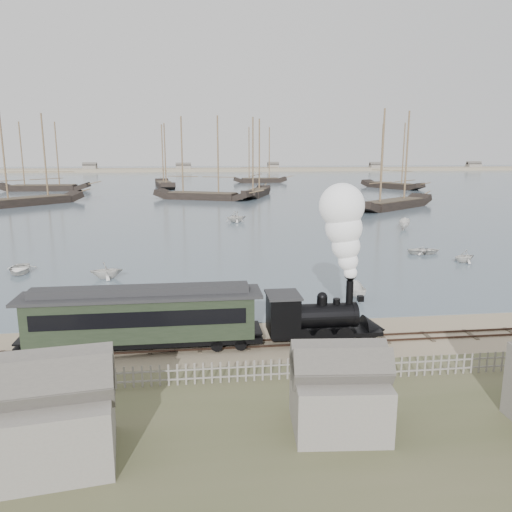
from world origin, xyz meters
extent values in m
plane|color=tan|center=(0.00, 0.00, 0.00)|extent=(600.00, 600.00, 0.00)
cube|color=#42525E|center=(0.00, 170.00, 0.03)|extent=(600.00, 336.00, 0.06)
cube|color=#38261E|center=(0.00, -2.50, 0.10)|extent=(120.00, 0.08, 0.12)
cube|color=#38261E|center=(0.00, -1.50, 0.10)|extent=(120.00, 0.08, 0.12)
cube|color=#3F3328|center=(0.00, -2.00, 0.03)|extent=(120.00, 1.80, 0.06)
cube|color=tan|center=(0.00, 250.00, 0.00)|extent=(500.00, 20.00, 1.80)
cube|color=black|center=(3.97, -2.00, 0.73)|extent=(7.09, 2.08, 0.26)
cylinder|color=black|center=(3.55, -2.00, 1.78)|extent=(4.38, 1.56, 1.56)
cube|color=black|center=(1.26, -2.00, 1.98)|extent=(1.88, 2.29, 2.40)
cube|color=#29292B|center=(1.26, -2.00, 3.23)|extent=(2.08, 2.50, 0.13)
cylinder|color=black|center=(5.54, -2.00, 3.18)|extent=(0.46, 0.46, 1.67)
sphere|color=black|center=(3.76, -2.00, 3.00)|extent=(0.67, 0.67, 0.67)
cone|color=black|center=(7.31, -2.00, 0.63)|extent=(1.46, 2.08, 2.08)
cube|color=black|center=(6.26, -2.00, 2.82)|extent=(0.36, 0.36, 0.36)
cube|color=black|center=(-7.43, -2.00, 0.73)|extent=(14.51, 2.38, 0.36)
cube|color=black|center=(-7.43, -2.00, 2.18)|extent=(13.47, 2.59, 2.59)
cube|color=black|center=(-7.43, -3.32, 2.44)|extent=(12.43, 0.06, 0.93)
cube|color=black|center=(-7.43, -0.68, 2.44)|extent=(12.43, 0.06, 0.93)
cube|color=#29292B|center=(-7.43, -2.00, 3.53)|extent=(14.51, 2.80, 0.19)
cube|color=#29292B|center=(-7.43, -2.00, 3.84)|extent=(12.95, 1.24, 0.47)
imported|color=silver|center=(-2.37, 0.64, 0.44)|extent=(4.65, 5.16, 0.88)
imported|color=silver|center=(-21.58, 19.21, 0.48)|extent=(4.43, 3.45, 0.84)
imported|color=silver|center=(-12.61, 16.01, 0.85)|extent=(2.93, 3.29, 1.59)
imported|color=silver|center=(8.95, 6.81, 0.68)|extent=(3.29, 1.41, 1.24)
imported|color=silver|center=(22.59, 23.19, 0.45)|extent=(2.73, 3.79, 0.78)
imported|color=silver|center=(24.86, 18.32, 0.76)|extent=(2.90, 3.15, 1.39)
imported|color=silver|center=(27.82, 41.22, 0.83)|extent=(4.24, 3.19, 1.54)
imported|color=silver|center=(2.51, 51.99, 0.96)|extent=(3.56, 3.11, 1.80)
imported|color=silver|center=(2.75, 51.86, 0.97)|extent=(3.75, 4.09, 1.81)
camera|label=1|loc=(-4.04, -31.45, 12.14)|focal=35.00mm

